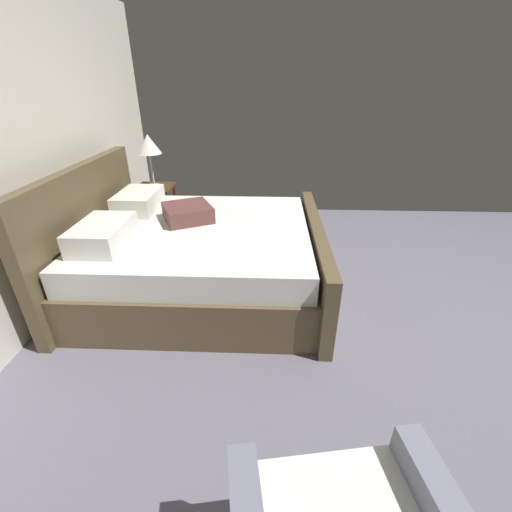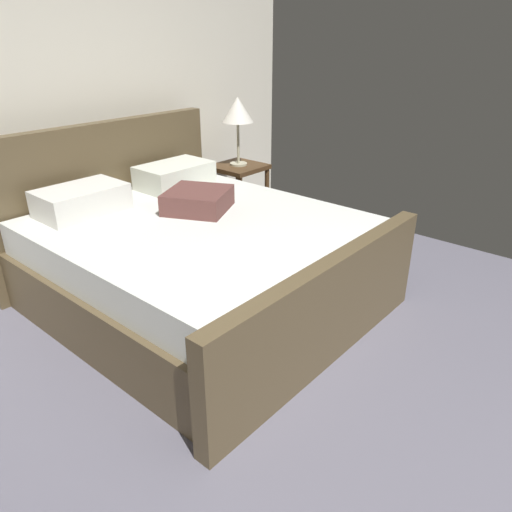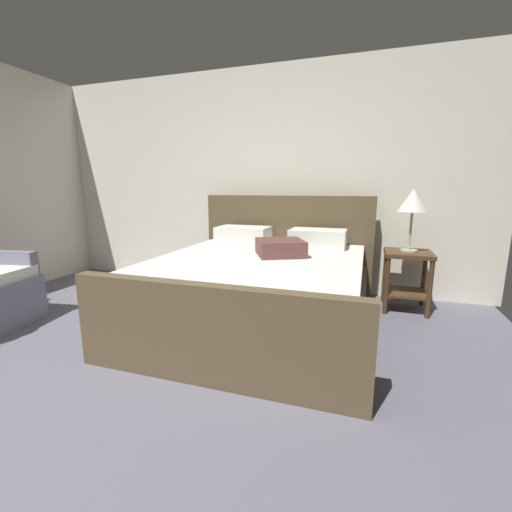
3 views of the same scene
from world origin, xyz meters
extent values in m
cube|color=silver|center=(0.00, 3.35, 1.30)|extent=(5.43, 0.12, 2.59)
cube|color=brown|center=(0.46, 2.07, 0.20)|extent=(1.81, 1.93, 0.40)
cube|color=brown|center=(0.46, 3.09, 0.57)|extent=(1.92, 0.10, 1.13)
cube|color=brown|center=(0.46, 1.05, 0.33)|extent=(1.92, 0.10, 0.65)
cube|color=silver|center=(0.46, 2.07, 0.51)|extent=(1.73, 1.87, 0.22)
cube|color=silver|center=(0.05, 2.76, 0.71)|extent=(0.56, 0.36, 0.18)
cube|color=silver|center=(0.86, 2.76, 0.71)|extent=(0.56, 0.36, 0.18)
cube|color=brown|center=(0.60, 2.22, 0.69)|extent=(0.54, 0.54, 0.14)
cube|color=#472F19|center=(1.74, 2.89, 0.58)|extent=(0.44, 0.44, 0.04)
cube|color=#472F19|center=(1.74, 2.89, 0.18)|extent=(0.40, 0.40, 0.02)
cylinder|color=#472F19|center=(1.55, 2.70, 0.28)|extent=(0.04, 0.04, 0.56)
cylinder|color=#472F19|center=(1.93, 2.70, 0.28)|extent=(0.04, 0.04, 0.56)
cylinder|color=#472F19|center=(1.55, 3.08, 0.28)|extent=(0.04, 0.04, 0.56)
cylinder|color=#472F19|center=(1.93, 3.08, 0.28)|extent=(0.04, 0.04, 0.56)
cylinder|color=#B7B293|center=(1.74, 2.89, 0.61)|extent=(0.16, 0.16, 0.02)
cylinder|color=#B7B293|center=(1.74, 2.89, 0.81)|extent=(0.02, 0.02, 0.37)
cone|color=silver|center=(1.74, 2.89, 1.10)|extent=(0.28, 0.28, 0.22)
camera|label=1|loc=(-2.31, 1.47, 1.78)|focal=23.89mm
camera|label=2|loc=(-1.50, -0.13, 1.73)|focal=33.72mm
camera|label=3|loc=(1.33, -0.69, 1.22)|focal=23.68mm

